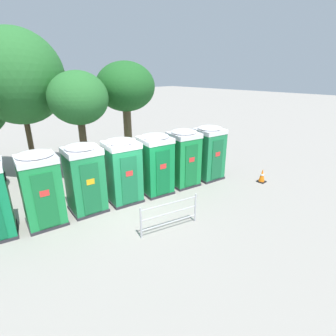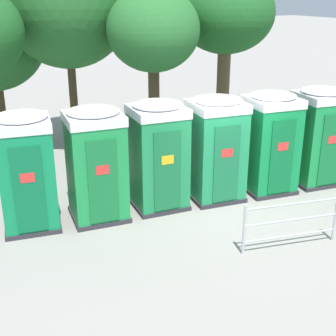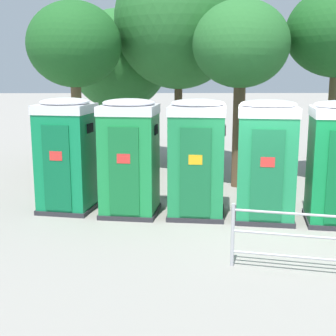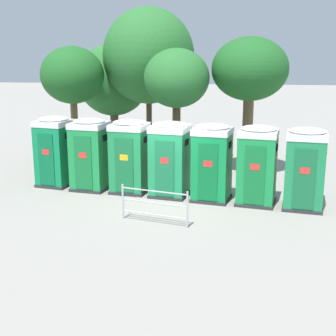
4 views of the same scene
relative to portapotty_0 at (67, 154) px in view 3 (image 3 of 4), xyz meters
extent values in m
plane|color=gray|center=(4.27, -0.96, -1.28)|extent=(120.00, 120.00, 0.00)
cube|color=#2D2D33|center=(0.00, 0.01, -1.23)|extent=(1.37, 1.40, 0.10)
cube|color=#11854C|center=(0.00, 0.01, -0.13)|extent=(1.31, 1.34, 2.10)
cube|color=#0D683B|center=(-0.12, -0.57, -0.21)|extent=(0.60, 0.15, 1.85)
cube|color=red|center=(-0.12, -0.58, 0.07)|extent=(0.28, 0.06, 0.20)
cube|color=black|center=(0.55, -0.11, 0.60)|extent=(0.10, 0.36, 0.20)
cube|color=white|center=(0.00, 0.01, 1.02)|extent=(1.35, 1.38, 0.20)
ellipsoid|color=white|center=(0.00, 0.01, 1.17)|extent=(1.28, 1.31, 0.18)
cube|color=#2D2D33|center=(1.42, -0.32, -1.23)|extent=(1.37, 1.36, 0.10)
cube|color=#1C8F45|center=(1.42, -0.32, -0.13)|extent=(1.30, 1.29, 2.10)
cube|color=#167035|center=(1.34, -0.90, -0.21)|extent=(0.63, 0.12, 1.85)
cube|color=red|center=(1.34, -0.92, 0.07)|extent=(0.28, 0.05, 0.20)
cube|color=black|center=(2.01, -0.41, 0.60)|extent=(0.08, 0.36, 0.20)
cube|color=white|center=(1.42, -0.32, 1.02)|extent=(1.34, 1.33, 0.20)
ellipsoid|color=white|center=(1.42, -0.32, 1.17)|extent=(1.28, 1.27, 0.18)
cube|color=#2D2D33|center=(2.88, -0.46, -1.23)|extent=(1.35, 1.34, 0.10)
cube|color=#1D8749|center=(2.88, -0.46, -0.13)|extent=(1.28, 1.27, 2.10)
cube|color=#176939|center=(2.81, -1.04, -0.21)|extent=(0.63, 0.11, 1.85)
cube|color=yellow|center=(2.80, -1.06, 0.07)|extent=(0.28, 0.04, 0.20)
cube|color=black|center=(3.46, -0.54, 0.60)|extent=(0.07, 0.36, 0.20)
cube|color=white|center=(2.88, -0.46, 1.02)|extent=(1.32, 1.31, 0.20)
ellipsoid|color=white|center=(2.88, -0.46, 1.17)|extent=(1.26, 1.25, 0.18)
cube|color=#2D2D33|center=(4.31, -0.74, -1.23)|extent=(1.41, 1.38, 0.10)
cube|color=#209054|center=(4.31, -0.74, -0.13)|extent=(1.34, 1.32, 2.10)
cube|color=#197041|center=(4.21, -1.32, -0.21)|extent=(0.64, 0.14, 1.85)
cube|color=red|center=(4.21, -1.33, 0.07)|extent=(0.28, 0.05, 0.20)
cube|color=black|center=(4.90, -0.84, 0.60)|extent=(0.08, 0.36, 0.20)
cube|color=white|center=(4.31, -0.74, 1.02)|extent=(1.38, 1.36, 0.20)
ellipsoid|color=white|center=(4.31, -0.74, 1.17)|extent=(1.31, 1.29, 0.18)
cube|color=#2D2D33|center=(5.74, -1.02, -1.23)|extent=(1.39, 1.39, 0.10)
cylinder|color=#4C3826|center=(2.66, 4.67, 0.46)|extent=(0.25, 0.25, 3.48)
ellipsoid|color=#286B2D|center=(2.66, 4.67, 3.34)|extent=(3.97, 3.97, 4.13)
cylinder|color=brown|center=(6.96, 2.68, 0.45)|extent=(0.42, 0.42, 3.47)
cylinder|color=brown|center=(4.19, 2.16, 0.31)|extent=(0.32, 0.32, 3.18)
ellipsoid|color=#286B2D|center=(4.19, 2.16, 2.52)|extent=(2.53, 2.53, 2.26)
cylinder|color=brown|center=(-0.32, 3.20, 0.31)|extent=(0.30, 0.30, 3.19)
ellipsoid|color=#1E5B23|center=(-0.32, 3.20, 2.56)|extent=(2.64, 2.64, 2.38)
cylinder|color=brown|center=(0.65, 6.22, -0.01)|extent=(0.40, 0.40, 2.55)
ellipsoid|color=#286B2D|center=(0.65, 6.22, 2.21)|extent=(3.43, 3.43, 3.41)
cylinder|color=#B7B7BC|center=(3.26, -3.22, -0.76)|extent=(0.06, 0.06, 1.05)
cylinder|color=#B7B7BC|center=(4.23, -3.47, -0.33)|extent=(1.95, 0.53, 0.04)
cylinder|color=#B7B7BC|center=(4.23, -3.47, -0.68)|extent=(1.95, 0.53, 0.04)
cylinder|color=#B7B7BC|center=(4.23, -3.47, -1.03)|extent=(1.95, 0.53, 0.04)
camera|label=1|loc=(-0.84, -8.83, 3.61)|focal=28.00mm
camera|label=2|loc=(-1.93, -9.38, 3.58)|focal=50.00mm
camera|label=3|loc=(2.13, -10.33, 1.82)|focal=50.00mm
camera|label=4|loc=(6.33, -15.92, 3.44)|focal=50.00mm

